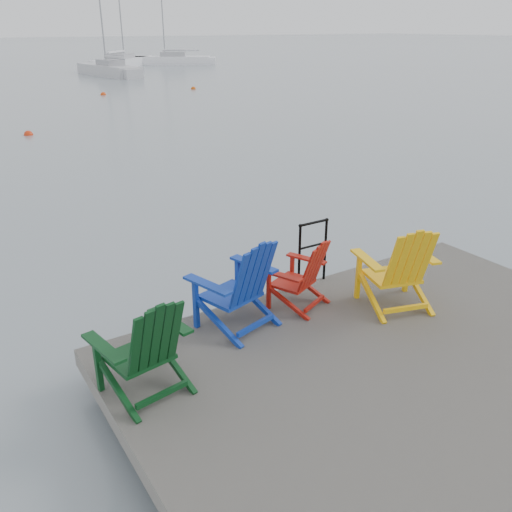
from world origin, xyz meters
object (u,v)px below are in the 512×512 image
buoy_d (103,95)px  chair_blue (239,283)px  chair_green (145,345)px  chair_yellow (399,266)px  handrail (313,246)px  sailboat_near (109,71)px  chair_red (301,273)px  sailboat_mid (123,63)px  sailboat_far (170,61)px  buoy_a (29,135)px  buoy_c (193,89)px

buoy_d → chair_blue: bearing=-104.4°
chair_blue → chair_green: bearing=-172.0°
chair_yellow → buoy_d: chair_yellow is taller
handrail → buoy_d: size_ratio=2.75×
sailboat_near → buoy_d: 13.69m
chair_blue → chair_red: chair_blue is taller
chair_red → buoy_d: chair_red is taller
chair_blue → sailboat_near: sailboat_near is taller
sailboat_mid → chair_red: bearing=-67.4°
sailboat_near → sailboat_mid: size_ratio=0.78×
sailboat_far → buoy_d: (-14.15, -22.35, -0.36)m
sailboat_near → buoy_a: 26.18m
sailboat_near → buoy_a: size_ratio=32.38×
chair_green → buoy_c: 31.89m
chair_yellow → sailboat_near: sailboat_near is taller
sailboat_near → buoy_a: bearing=-122.2°
chair_red → sailboat_near: (10.89, 40.69, -0.60)m
sailboat_far → chair_green: bearing=-174.4°
chair_yellow → chair_blue: bearing=177.8°
chair_yellow → sailboat_mid: (14.21, 50.35, -0.71)m
chair_red → handrail: bearing=17.2°
buoy_a → buoy_c: (12.18, 10.88, 0.00)m
chair_blue → chair_red: 0.92m
sailboat_far → buoy_d: sailboat_far is taller
chair_yellow → sailboat_far: sailboat_far is taller
chair_green → chair_blue: size_ratio=0.94×
buoy_c → sailboat_mid: bearing=82.0°
sailboat_mid → handrail: bearing=-67.0°
chair_blue → chair_red: bearing=-13.5°
chair_green → sailboat_far: sailboat_far is taller
chair_green → chair_blue: (1.38, 0.60, 0.03)m
sailboat_mid → sailboat_far: (5.22, 0.49, 0.00)m
handrail → chair_blue: chair_blue is taller
sailboat_near → chair_yellow: bearing=-111.0°
chair_blue → sailboat_mid: size_ratio=0.08×
handrail → buoy_d: (5.73, 27.36, -1.04)m
chair_red → buoy_c: size_ratio=2.75×
chair_yellow → sailboat_mid: sailboat_mid is taller
chair_green → sailboat_near: 43.39m
sailboat_mid → buoy_c: bearing=-58.4°
buoy_a → buoy_c: 16.33m
buoy_a → chair_yellow: bearing=-86.6°
chair_red → sailboat_mid: size_ratio=0.06×
sailboat_near → buoy_c: sailboat_near is taller
chair_yellow → buoy_a: size_ratio=3.34×
sailboat_mid → buoy_a: size_ratio=41.69×
sailboat_near → buoy_c: (1.24, -12.90, -0.36)m
handrail → sailboat_far: size_ratio=0.08×
handrail → chair_green: (-2.83, -1.10, -0.01)m
chair_yellow → sailboat_far: (19.43, 50.84, -0.71)m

